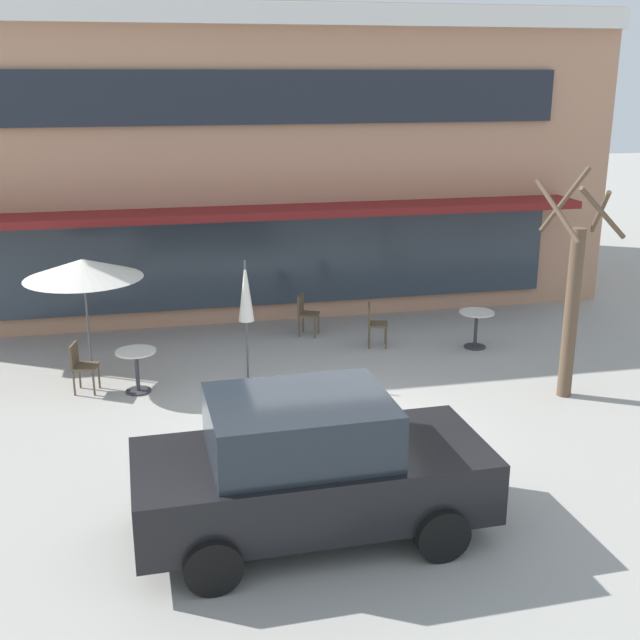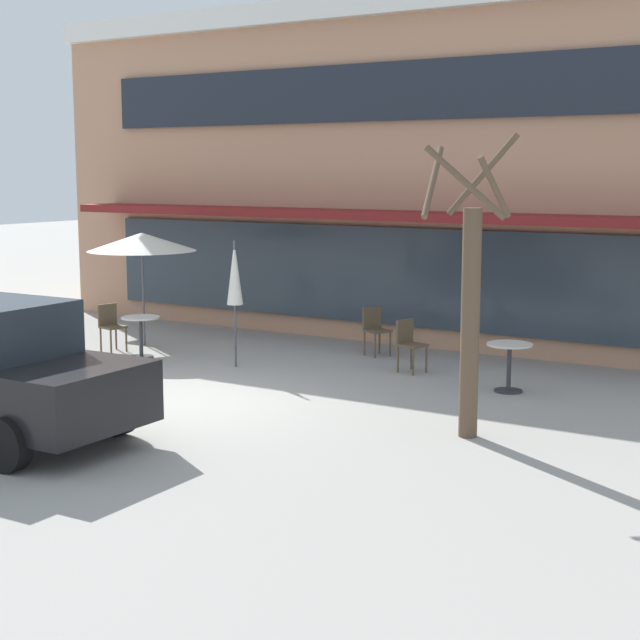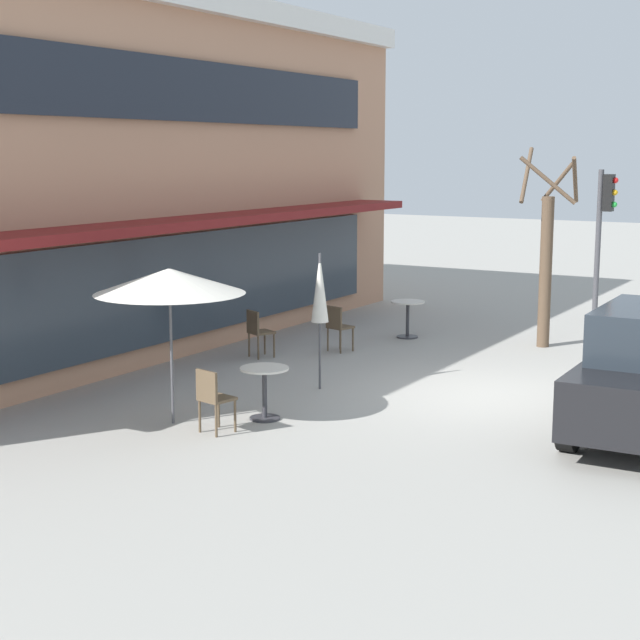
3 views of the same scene
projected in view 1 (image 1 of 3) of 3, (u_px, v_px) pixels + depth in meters
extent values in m
plane|color=#9E9B93|center=(325.00, 431.00, 12.49)|extent=(80.00, 80.00, 0.00)
cube|color=tan|center=(240.00, 152.00, 20.83)|extent=(16.34, 8.00, 6.76)
cube|color=silver|center=(261.00, 13.00, 16.06)|extent=(16.34, 0.24, 0.44)
cube|color=maroon|center=(268.00, 212.00, 16.83)|extent=(13.89, 1.10, 0.16)
cube|color=#1E232D|center=(262.00, 97.00, 16.60)|extent=(13.08, 0.10, 1.10)
cube|color=#2D3842|center=(266.00, 263.00, 17.64)|extent=(13.08, 0.10, 1.90)
cylinder|color=#333338|center=(475.00, 347.00, 16.31)|extent=(0.44, 0.44, 0.03)
cylinder|color=#333338|center=(476.00, 330.00, 16.21)|extent=(0.07, 0.07, 0.70)
cylinder|color=silver|center=(477.00, 312.00, 16.10)|extent=(0.70, 0.70, 0.03)
cylinder|color=#333338|center=(139.00, 391.00, 14.05)|extent=(0.44, 0.44, 0.03)
cylinder|color=#333338|center=(137.00, 371.00, 13.94)|extent=(0.07, 0.07, 0.70)
cylinder|color=silver|center=(136.00, 352.00, 13.83)|extent=(0.70, 0.70, 0.03)
cylinder|color=#4C4C51|center=(87.00, 318.00, 14.49)|extent=(0.04, 0.04, 2.20)
cone|color=silver|center=(83.00, 269.00, 14.22)|extent=(2.10, 2.10, 0.35)
cylinder|color=#4C4C51|center=(247.00, 321.00, 14.36)|extent=(0.04, 0.04, 2.20)
cone|color=silver|center=(246.00, 291.00, 14.20)|extent=(0.28, 0.28, 1.10)
cylinder|color=brown|center=(99.00, 376.00, 14.15)|extent=(0.04, 0.04, 0.45)
cylinder|color=brown|center=(94.00, 383.00, 13.82)|extent=(0.04, 0.04, 0.45)
cylinder|color=brown|center=(80.00, 376.00, 14.15)|extent=(0.04, 0.04, 0.45)
cylinder|color=brown|center=(74.00, 383.00, 13.82)|extent=(0.04, 0.04, 0.45)
cube|color=brown|center=(85.00, 366.00, 13.91)|extent=(0.48, 0.48, 0.04)
cube|color=brown|center=(74.00, 355.00, 13.85)|extent=(0.13, 0.40, 0.40)
cylinder|color=brown|center=(385.00, 333.00, 16.49)|extent=(0.04, 0.04, 0.45)
cylinder|color=brown|center=(386.00, 338.00, 16.16)|extent=(0.04, 0.04, 0.45)
cylinder|color=brown|center=(369.00, 333.00, 16.50)|extent=(0.04, 0.04, 0.45)
cylinder|color=brown|center=(369.00, 338.00, 16.17)|extent=(0.04, 0.04, 0.45)
cube|color=brown|center=(378.00, 324.00, 16.26)|extent=(0.49, 0.49, 0.04)
cube|color=brown|center=(369.00, 314.00, 16.20)|extent=(0.14, 0.40, 0.40)
cylinder|color=brown|center=(318.00, 323.00, 17.13)|extent=(0.04, 0.04, 0.45)
cylinder|color=brown|center=(315.00, 328.00, 16.81)|extent=(0.04, 0.04, 0.45)
cylinder|color=brown|center=(303.00, 322.00, 17.20)|extent=(0.04, 0.04, 0.45)
cylinder|color=brown|center=(299.00, 327.00, 16.89)|extent=(0.04, 0.04, 0.45)
cube|color=brown|center=(309.00, 314.00, 16.94)|extent=(0.53, 0.53, 0.04)
cube|color=brown|center=(301.00, 304.00, 16.91)|extent=(0.21, 0.38, 0.40)
cube|color=black|center=(312.00, 480.00, 9.55)|extent=(4.24, 1.90, 0.76)
cube|color=#232B33|center=(300.00, 426.00, 9.31)|extent=(2.14, 1.65, 0.68)
cylinder|color=black|center=(391.00, 463.00, 10.80)|extent=(0.65, 0.24, 0.64)
cylinder|color=black|center=(442.00, 534.00, 9.13)|extent=(0.65, 0.24, 0.64)
cylinder|color=black|center=(197.00, 485.00, 10.20)|extent=(0.65, 0.24, 0.64)
cylinder|color=black|center=(213.00, 566.00, 8.53)|extent=(0.65, 0.24, 0.64)
cylinder|color=brown|center=(571.00, 314.00, 13.47)|extent=(0.24, 0.24, 2.93)
cylinder|color=brown|center=(600.00, 212.00, 12.96)|extent=(0.23, 0.68, 0.78)
cylinder|color=brown|center=(565.00, 199.00, 13.31)|extent=(0.93, 0.21, 1.06)
cylinder|color=brown|center=(557.00, 211.00, 12.72)|extent=(0.35, 1.06, 0.90)
cylinder|color=brown|center=(603.00, 213.00, 12.52)|extent=(1.01, 0.28, 0.90)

